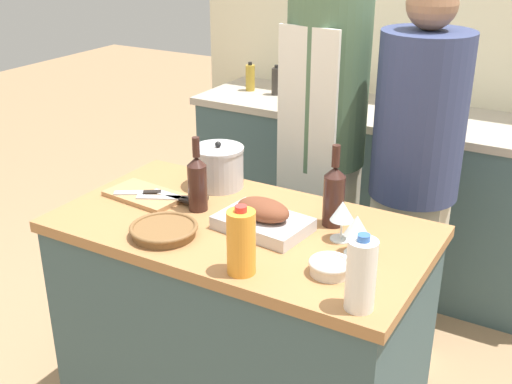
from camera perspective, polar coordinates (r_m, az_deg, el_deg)
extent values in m
cube|color=#3D565B|center=(2.47, -1.27, -12.72)|extent=(1.26, 0.69, 0.87)
cube|color=#A37042|center=(2.23, -1.37, -3.30)|extent=(1.30, 0.71, 0.04)
cube|color=#3D565B|center=(3.64, 10.84, -0.33)|extent=(2.04, 0.58, 0.90)
cube|color=#ADA393|center=(3.48, 11.42, 6.77)|extent=(2.10, 0.60, 0.04)
cube|color=beige|center=(3.72, 13.71, 13.30)|extent=(2.60, 0.10, 2.55)
cube|color=#BCBCC1|center=(2.18, 0.66, -2.80)|extent=(0.32, 0.23, 0.04)
ellipsoid|color=brown|center=(2.15, 0.67, -1.56)|extent=(0.21, 0.14, 0.07)
cylinder|color=brown|center=(2.16, -8.18, -3.48)|extent=(0.21, 0.21, 0.03)
torus|color=brown|center=(2.15, -8.21, -3.12)|extent=(0.23, 0.23, 0.01)
cube|color=#AD7F51|center=(2.46, -9.86, -0.29)|extent=(0.31, 0.20, 0.02)
cylinder|color=#B7B7BC|center=(2.50, -3.34, 2.11)|extent=(0.19, 0.19, 0.15)
cylinder|color=#B7B7BC|center=(2.48, -3.39, 3.86)|extent=(0.20, 0.20, 0.01)
sphere|color=black|center=(2.47, -3.40, 4.25)|extent=(0.02, 0.02, 0.02)
cylinder|color=beige|center=(1.93, 6.60, -6.75)|extent=(0.12, 0.12, 0.04)
torus|color=beige|center=(1.92, 6.62, -6.28)|extent=(0.13, 0.13, 0.02)
cylinder|color=orange|center=(1.89, -1.33, -4.50)|extent=(0.09, 0.09, 0.20)
cylinder|color=red|center=(1.84, -1.36, -1.50)|extent=(0.04, 0.04, 0.02)
cylinder|color=white|center=(1.74, 9.32, -7.30)|extent=(0.08, 0.08, 0.21)
cylinder|color=#3360B2|center=(1.69, 9.56, -4.03)|extent=(0.03, 0.03, 0.02)
cylinder|color=#381E19|center=(2.20, 6.92, -0.78)|extent=(0.07, 0.07, 0.18)
cone|color=#381E19|center=(2.15, 7.05, 1.83)|extent=(0.07, 0.07, 0.03)
cylinder|color=#381E19|center=(2.14, 7.13, 3.20)|extent=(0.03, 0.03, 0.08)
cylinder|color=#381E19|center=(2.31, -5.22, 0.38)|extent=(0.07, 0.07, 0.17)
cone|color=#381E19|center=(2.27, -5.31, 2.75)|extent=(0.07, 0.07, 0.03)
cylinder|color=#381E19|center=(2.25, -5.36, 4.00)|extent=(0.03, 0.03, 0.07)
cylinder|color=silver|center=(2.06, 8.78, -5.38)|extent=(0.07, 0.07, 0.00)
cylinder|color=silver|center=(2.04, 8.84, -4.57)|extent=(0.01, 0.01, 0.06)
cone|color=silver|center=(2.01, 8.95, -2.94)|extent=(0.08, 0.08, 0.07)
cylinder|color=silver|center=(2.14, 7.54, -4.15)|extent=(0.07, 0.07, 0.00)
cylinder|color=silver|center=(2.12, 7.59, -3.30)|extent=(0.01, 0.01, 0.07)
cone|color=silver|center=(2.09, 7.69, -1.66)|extent=(0.08, 0.08, 0.07)
cube|color=#B7B7BC|center=(2.40, -8.64, -0.48)|extent=(0.16, 0.10, 0.01)
cube|color=black|center=(2.38, -5.47, -0.57)|extent=(0.10, 0.07, 0.01)
cube|color=#B7B7BC|center=(2.42, -7.92, -0.22)|extent=(0.14, 0.04, 0.01)
cube|color=black|center=(2.36, -5.94, -0.82)|extent=(0.08, 0.03, 0.01)
cube|color=#B7B7BC|center=(2.46, -11.25, -0.07)|extent=(0.11, 0.09, 0.01)
cube|color=black|center=(2.45, -9.22, -0.03)|extent=(0.07, 0.06, 0.01)
cube|color=silver|center=(3.55, 7.88, 8.19)|extent=(0.18, 0.14, 0.06)
cylinder|color=#B7B7BC|center=(3.54, 7.62, 9.47)|extent=(0.13, 0.13, 0.10)
cube|color=silver|center=(3.50, 8.95, 9.82)|extent=(0.05, 0.08, 0.17)
cube|color=silver|center=(3.50, 8.11, 12.03)|extent=(0.17, 0.08, 0.09)
cylinder|color=#B28E2D|center=(3.79, -0.52, 10.11)|extent=(0.05, 0.05, 0.15)
cylinder|color=black|center=(3.78, -0.52, 11.35)|extent=(0.02, 0.02, 0.02)
cylinder|color=#332D28|center=(3.70, 1.81, 9.79)|extent=(0.05, 0.05, 0.15)
cylinder|color=black|center=(3.68, 1.83, 11.08)|extent=(0.02, 0.02, 0.02)
cylinder|color=#332D28|center=(3.47, 5.02, 9.00)|extent=(0.05, 0.05, 0.18)
cylinder|color=black|center=(3.45, 5.08, 10.59)|extent=(0.02, 0.02, 0.02)
cube|color=beige|center=(3.08, 5.72, -4.84)|extent=(0.30, 0.22, 0.87)
cylinder|color=#4C6B4C|center=(2.80, 6.38, 9.71)|extent=(0.36, 0.36, 0.73)
cube|color=silver|center=(2.71, 4.45, 4.80)|extent=(0.28, 0.04, 0.92)
cube|color=beige|center=(2.96, 12.96, -7.38)|extent=(0.29, 0.20, 0.81)
cylinder|color=navy|center=(2.66, 14.40, 6.52)|extent=(0.37, 0.37, 0.68)
sphere|color=#996B4C|center=(2.57, 15.41, 15.84)|extent=(0.20, 0.20, 0.20)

